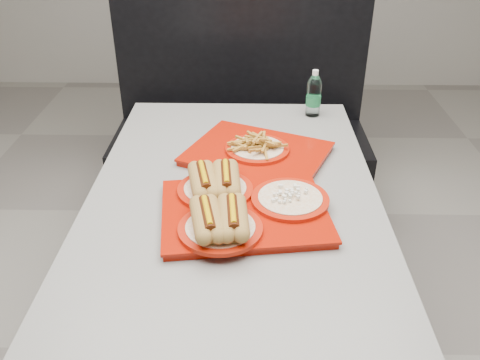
{
  "coord_description": "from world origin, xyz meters",
  "views": [
    {
      "loc": [
        0.05,
        -1.36,
        1.59
      ],
      "look_at": [
        0.02,
        -0.08,
        0.83
      ],
      "focal_mm": 38.0,
      "sensor_mm": 36.0,
      "label": 1
    }
  ],
  "objects_px": {
    "tray_near": "(237,205)",
    "booth_bench": "(241,136)",
    "diner_table": "(234,231)",
    "water_bottle": "(314,96)",
    "tray_far": "(257,150)"
  },
  "relations": [
    {
      "from": "booth_bench",
      "to": "diner_table",
      "type": "bearing_deg",
      "value": -90.0
    },
    {
      "from": "booth_bench",
      "to": "tray_near",
      "type": "distance_m",
      "value": 1.3
    },
    {
      "from": "tray_far",
      "to": "booth_bench",
      "type": "bearing_deg",
      "value": 94.89
    },
    {
      "from": "tray_near",
      "to": "diner_table",
      "type": "bearing_deg",
      "value": 95.68
    },
    {
      "from": "booth_bench",
      "to": "water_bottle",
      "type": "bearing_deg",
      "value": -58.97
    },
    {
      "from": "tray_far",
      "to": "water_bottle",
      "type": "distance_m",
      "value": 0.44
    },
    {
      "from": "water_bottle",
      "to": "tray_near",
      "type": "bearing_deg",
      "value": -111.6
    },
    {
      "from": "diner_table",
      "to": "tray_far",
      "type": "bearing_deg",
      "value": 70.3
    },
    {
      "from": "diner_table",
      "to": "tray_far",
      "type": "height_order",
      "value": "tray_far"
    },
    {
      "from": "booth_bench",
      "to": "tray_far",
      "type": "bearing_deg",
      "value": -85.11
    },
    {
      "from": "tray_near",
      "to": "booth_bench",
      "type": "bearing_deg",
      "value": 90.69
    },
    {
      "from": "tray_far",
      "to": "water_bottle",
      "type": "xyz_separation_m",
      "value": [
        0.23,
        0.37,
        0.06
      ]
    },
    {
      "from": "booth_bench",
      "to": "water_bottle",
      "type": "distance_m",
      "value": 0.73
    },
    {
      "from": "water_bottle",
      "to": "tray_far",
      "type": "bearing_deg",
      "value": -121.68
    },
    {
      "from": "diner_table",
      "to": "water_bottle",
      "type": "relative_size",
      "value": 7.44
    }
  ]
}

